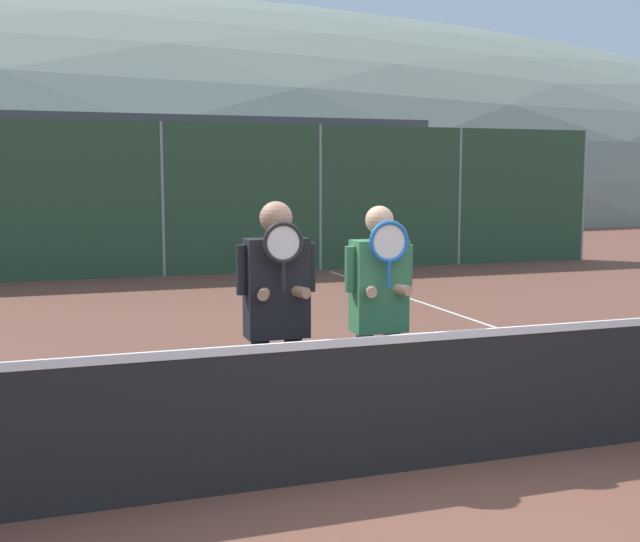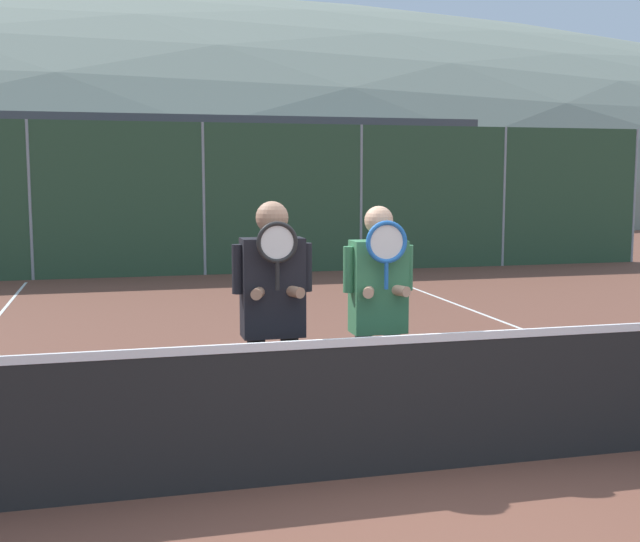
{
  "view_description": "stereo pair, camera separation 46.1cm",
  "coord_description": "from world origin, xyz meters",
  "px_view_note": "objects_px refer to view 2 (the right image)",
  "views": [
    {
      "loc": [
        -2.17,
        -4.82,
        2.02
      ],
      "look_at": [
        -0.27,
        0.81,
        1.31
      ],
      "focal_mm": 45.0,
      "sensor_mm": 36.0,
      "label": 1
    },
    {
      "loc": [
        -1.73,
        -4.95,
        2.02
      ],
      "look_at": [
        -0.27,
        0.81,
        1.31
      ],
      "focal_mm": 45.0,
      "sensor_mm": 36.0,
      "label": 2
    }
  ],
  "objects_px": {
    "player_center_left": "(378,307)",
    "car_left_of_center": "(121,224)",
    "player_leftmost": "(273,306)",
    "car_center": "(318,223)",
    "car_right_of_center": "(498,220)"
  },
  "relations": [
    {
      "from": "player_leftmost",
      "to": "car_right_of_center",
      "type": "height_order",
      "value": "player_leftmost"
    },
    {
      "from": "car_right_of_center",
      "to": "player_center_left",
      "type": "bearing_deg",
      "value": -120.0
    },
    {
      "from": "player_leftmost",
      "to": "car_left_of_center",
      "type": "distance_m",
      "value": 13.37
    },
    {
      "from": "player_leftmost",
      "to": "player_center_left",
      "type": "height_order",
      "value": "player_leftmost"
    },
    {
      "from": "player_leftmost",
      "to": "car_left_of_center",
      "type": "xyz_separation_m",
      "value": [
        -0.94,
        13.33,
        -0.17
      ]
    },
    {
      "from": "car_left_of_center",
      "to": "car_center",
      "type": "bearing_deg",
      "value": 0.72
    },
    {
      "from": "player_leftmost",
      "to": "car_center",
      "type": "xyz_separation_m",
      "value": [
        3.69,
        13.39,
        -0.22
      ]
    },
    {
      "from": "player_center_left",
      "to": "car_center",
      "type": "bearing_deg",
      "value": 77.76
    },
    {
      "from": "car_center",
      "to": "car_left_of_center",
      "type": "bearing_deg",
      "value": -179.28
    },
    {
      "from": "car_right_of_center",
      "to": "car_center",
      "type": "bearing_deg",
      "value": -179.48
    },
    {
      "from": "player_leftmost",
      "to": "car_right_of_center",
      "type": "relative_size",
      "value": 0.42
    },
    {
      "from": "player_center_left",
      "to": "car_left_of_center",
      "type": "relative_size",
      "value": 0.45
    },
    {
      "from": "player_center_left",
      "to": "car_right_of_center",
      "type": "relative_size",
      "value": 0.41
    },
    {
      "from": "player_leftmost",
      "to": "car_center",
      "type": "bearing_deg",
      "value": 74.58
    },
    {
      "from": "player_leftmost",
      "to": "car_left_of_center",
      "type": "relative_size",
      "value": 0.46
    }
  ]
}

